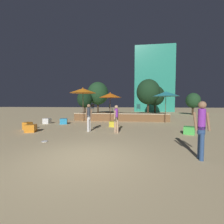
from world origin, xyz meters
The scene contains 24 objects.
ground_plane centered at (0.00, 0.00, 0.00)m, with size 120.00×120.00×0.00m, color #D1B784.
wooden_deck centered at (0.35, 11.31, 0.36)m, with size 9.40×2.71×0.79m.
patio_umbrella_0 centered at (4.50, 9.47, 2.61)m, with size 2.33×2.33×2.91m.
patio_umbrella_1 centered at (-3.28, 9.66, 3.00)m, with size 2.57×2.57×3.32m.
patio_umbrella_2 centered at (-0.62, 9.89, 2.54)m, with size 2.18×2.18×2.84m.
cube_seat_0 centered at (4.78, 4.48, 0.22)m, with size 0.75×0.75×0.43m.
cube_seat_1 centered at (-5.53, 4.68, 0.24)m, with size 0.57×0.57×0.49m.
cube_seat_2 centered at (-4.67, 3.84, 0.23)m, with size 0.71×0.71×0.46m.
cube_seat_3 centered at (-4.27, 7.47, 0.23)m, with size 0.72×0.72×0.47m.
cube_seat_4 centered at (-5.79, 7.46, 0.23)m, with size 0.53×0.53×0.47m.
cube_seat_5 centered at (0.16, 6.64, 0.20)m, with size 0.66×0.66×0.40m.
person_0 centered at (-1.15, 4.45, 0.94)m, with size 0.46×0.29×1.72m.
person_1 centered at (3.67, 0.40, 1.02)m, with size 0.52×0.31×1.83m.
person_2 centered at (0.60, 4.27, 0.89)m, with size 0.28×0.47×1.66m.
bistro_chair_0 centered at (-2.67, 10.89, 1.33)m, with size 0.48×0.48×0.90m.
bistro_chair_1 centered at (2.13, 10.43, 1.33)m, with size 0.40×0.40×0.90m.
bistro_chair_2 centered at (-0.90, 11.78, 1.33)m, with size 0.45×0.44×0.90m.
frisbee_disc centered at (-2.45, 1.76, 0.02)m, with size 0.27×0.27×0.03m.
background_tree_0 centered at (-5.80, 17.89, 2.39)m, with size 2.33×2.33×3.69m.
background_tree_1 centered at (-4.14, 19.73, 3.39)m, with size 3.40×3.40×5.27m.
background_tree_2 centered at (10.65, 19.65, 2.18)m, with size 2.08×2.08×3.34m.
background_tree_3 centered at (5.37, 21.90, 3.07)m, with size 3.08×3.08×4.77m.
background_tree_4 centered at (3.74, 17.31, 3.38)m, with size 3.26×3.26×5.18m.
distant_building centered at (6.00, 28.92, 6.87)m, with size 8.17×3.15×13.74m.
Camera 1 is at (1.55, -4.54, 1.77)m, focal length 24.00 mm.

